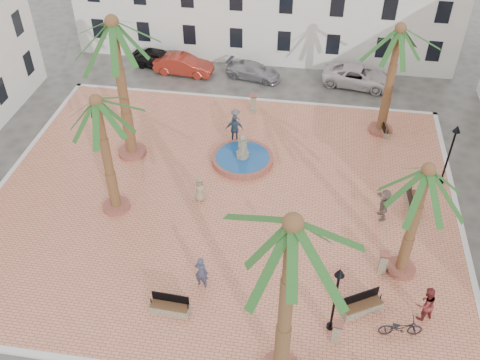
{
  "coord_description": "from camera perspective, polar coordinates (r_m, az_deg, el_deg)",
  "views": [
    {
      "loc": [
        4.47,
        -22.25,
        20.18
      ],
      "look_at": [
        1.0,
        0.0,
        1.6
      ],
      "focal_mm": 40.0,
      "sensor_mm": 36.0,
      "label": 1
    }
  ],
  "objects": [
    {
      "name": "cyclist_b",
      "position": [
        25.37,
        19.2,
        -12.35
      ],
      "size": [
        1.15,
        1.06,
        1.9
      ],
      "primitive_type": "imported",
      "rotation": [
        0.0,
        0.0,
        3.62
      ],
      "color": "maroon",
      "rests_on": "plaza"
    },
    {
      "name": "bench_e",
      "position": [
        30.97,
        17.92,
        -2.39
      ],
      "size": [
        0.73,
        2.02,
        1.05
      ],
      "rotation": [
        0.0,
        0.0,
        1.63
      ],
      "color": "gray",
      "rests_on": "plaza"
    },
    {
      "name": "pedestrian_fountain_b",
      "position": [
        34.03,
        -0.61,
        5.44
      ],
      "size": [
        1.2,
        0.68,
        1.93
      ],
      "primitive_type": "imported",
      "rotation": [
        0.0,
        0.0,
        0.19
      ],
      "color": "#324960",
      "rests_on": "plaza"
    },
    {
      "name": "car_black",
      "position": [
        43.78,
        -8.69,
        12.69
      ],
      "size": [
        4.54,
        2.54,
        1.46
      ],
      "primitive_type": "imported",
      "rotation": [
        0.0,
        0.0,
        1.37
      ],
      "color": "black",
      "rests_on": "ground"
    },
    {
      "name": "bollard_e",
      "position": [
        26.82,
        15.02,
        -8.5
      ],
      "size": [
        0.46,
        0.46,
        1.29
      ],
      "rotation": [
        0.0,
        0.0,
        -0.0
      ],
      "color": "gray",
      "rests_on": "plaza"
    },
    {
      "name": "plaza",
      "position": [
        30.32,
        -1.87,
        -2.04
      ],
      "size": [
        26.0,
        22.0,
        0.15
      ],
      "primitive_type": "cube",
      "color": "#E2815F",
      "rests_on": "ground"
    },
    {
      "name": "lamppost_s",
      "position": [
        22.73,
        10.3,
        -11.39
      ],
      "size": [
        0.42,
        0.42,
        3.87
      ],
      "color": "black",
      "rests_on": "plaza"
    },
    {
      "name": "palm_ne",
      "position": [
        33.78,
        16.5,
        13.96
      ],
      "size": [
        5.12,
        5.12,
        7.5
      ],
      "color": "#A95647",
      "rests_on": "plaza"
    },
    {
      "name": "fountain",
      "position": [
        32.74,
        0.27,
        2.38
      ],
      "size": [
        3.77,
        3.77,
        1.95
      ],
      "color": "#A95647",
      "rests_on": "plaza"
    },
    {
      "name": "ground",
      "position": [
        30.37,
        -1.87,
        -2.14
      ],
      "size": [
        120.0,
        120.0,
        0.0
      ],
      "primitive_type": "plane",
      "color": "#56544F",
      "rests_on": "ground"
    },
    {
      "name": "bench_s",
      "position": [
        24.95,
        -7.48,
        -13.34
      ],
      "size": [
        1.85,
        0.64,
        0.96
      ],
      "rotation": [
        0.0,
        0.0,
        -0.05
      ],
      "color": "gray",
      "rests_on": "plaza"
    },
    {
      "name": "kerb_w",
      "position": [
        34.71,
        -23.49,
        0.33
      ],
      "size": [
        0.3,
        22.3,
        0.16
      ],
      "primitive_type": "cube",
      "color": "silver",
      "rests_on": "ground"
    },
    {
      "name": "bench_ne",
      "position": [
        36.63,
        15.08,
        5.33
      ],
      "size": [
        0.84,
        1.72,
        0.87
      ],
      "rotation": [
        0.0,
        0.0,
        1.78
      ],
      "color": "gray",
      "rests_on": "plaza"
    },
    {
      "name": "palm_sw",
      "position": [
        26.88,
        -14.86,
        6.7
      ],
      "size": [
        4.86,
        4.86,
        7.16
      ],
      "color": "#A95647",
      "rests_on": "plaza"
    },
    {
      "name": "lamppost_e",
      "position": [
        31.94,
        21.69,
        3.5
      ],
      "size": [
        0.43,
        0.43,
        3.96
      ],
      "color": "black",
      "rests_on": "plaza"
    },
    {
      "name": "palm_nw",
      "position": [
        30.39,
        -13.26,
        14.47
      ],
      "size": [
        5.66,
        5.66,
        9.01
      ],
      "color": "#A95647",
      "rests_on": "plaza"
    },
    {
      "name": "car_silver",
      "position": [
        41.75,
        1.43,
        11.57
      ],
      "size": [
        4.53,
        2.63,
        1.24
      ],
      "primitive_type": "imported",
      "rotation": [
        0.0,
        0.0,
        1.35
      ],
      "color": "#9999A1",
      "rests_on": "ground"
    },
    {
      "name": "bollard_se",
      "position": [
        23.91,
        10.27,
        -15.63
      ],
      "size": [
        0.49,
        0.49,
        1.24
      ],
      "rotation": [
        0.0,
        0.0,
        -0.12
      ],
      "color": "gray",
      "rests_on": "plaza"
    },
    {
      "name": "kerb_n",
      "position": [
        39.11,
        1.05,
        8.59
      ],
      "size": [
        26.3,
        0.3,
        0.16
      ],
      "primitive_type": "cube",
      "color": "silver",
      "rests_on": "ground"
    },
    {
      "name": "kerb_e",
      "position": [
        31.18,
        22.42,
        -4.32
      ],
      "size": [
        0.3,
        22.3,
        0.16
      ],
      "primitive_type": "cube",
      "color": "silver",
      "rests_on": "ground"
    },
    {
      "name": "bench_se",
      "position": [
        25.36,
        12.86,
        -13.04
      ],
      "size": [
        1.99,
        1.49,
        1.03
      ],
      "rotation": [
        0.0,
        0.0,
        0.52
      ],
      "color": "gray",
      "rests_on": "plaza"
    },
    {
      "name": "pedestrian_fountain_a",
      "position": [
        29.71,
        -4.32,
        -1.02
      ],
      "size": [
        0.89,
        0.86,
        1.54
      ],
      "primitive_type": "imported",
      "rotation": [
        0.0,
        0.0,
        0.7
      ],
      "color": "#9C8A66",
      "rests_on": "plaza"
    },
    {
      "name": "pedestrian_north",
      "position": [
        35.15,
        -0.49,
        6.39
      ],
      "size": [
        0.89,
        1.19,
        1.64
      ],
      "primitive_type": "imported",
      "rotation": [
        0.0,
        0.0,
        1.27
      ],
      "color": "#525258",
      "rests_on": "plaza"
    },
    {
      "name": "cyclist_a",
      "position": [
        25.27,
        -4.15,
        -9.77
      ],
      "size": [
        0.75,
        0.57,
        1.84
      ],
      "primitive_type": "imported",
      "rotation": [
        0.0,
        0.0,
        2.93
      ],
      "color": "#373D56",
      "rests_on": "plaza"
    },
    {
      "name": "pedestrian_east",
      "position": [
        29.48,
        15.11,
        -2.51
      ],
      "size": [
        0.68,
        1.78,
        1.89
      ],
      "primitive_type": "imported",
      "rotation": [
        0.0,
        0.0,
        -1.5
      ],
      "color": "#756359",
      "rests_on": "plaza"
    },
    {
      "name": "bollard_n",
      "position": [
        37.29,
        1.43,
        8.21
      ],
      "size": [
        0.51,
        0.51,
        1.27
      ],
      "rotation": [
        0.0,
        0.0,
        0.13
      ],
      "color": "gray",
      "rests_on": "plaza"
    },
    {
      "name": "car_red",
      "position": [
        42.54,
        -6.04,
        12.13
      ],
      "size": [
        4.68,
        1.96,
        1.5
      ],
      "primitive_type": "imported",
      "rotation": [
        0.0,
        0.0,
        1.49
      ],
      "color": "maroon",
      "rests_on": "ground"
    },
    {
      "name": "car_white",
      "position": [
        41.65,
        12.5,
        10.71
      ],
      "size": [
        5.56,
        3.23,
        1.46
      ],
      "primitive_type": "imported",
      "rotation": [
        0.0,
        0.0,
        1.41
      ],
      "color": "silver",
      "rests_on": "ground"
    },
    {
      "name": "palm_s",
      "position": [
        17.4,
        5.49,
        -6.76
      ],
      "size": [
        5.29,
        5.29,
        8.78
      ],
      "color": "#A95647",
      "rests_on": "plaza"
    },
    {
      "name": "palm_e",
      "position": [
        23.99,
        19.1,
        -0.37
      ],
      "size": [
        4.66,
        4.66,
        6.56
      ],
      "color": "#A95647",
      "rests_on": "plaza"
    },
    {
      "name": "bicycle_a",
      "position": [
        24.84,
        16.76,
        -14.81
      ],
      "size": [
        1.98,
        0.95,
        1.0
      ],
      "primitive_type": "imported",
      "rotation": [
        0.0,
        0.0,
        1.72
      ],
      "color": "black",
      "rests_on": "plaza"
    }
  ]
}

